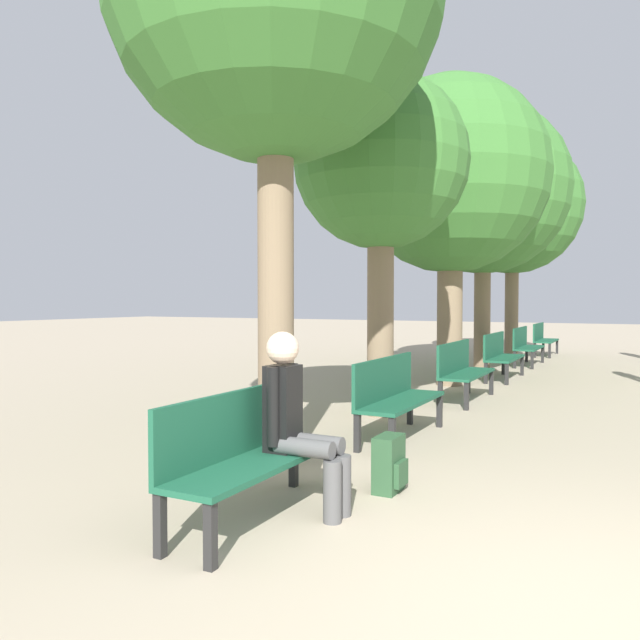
% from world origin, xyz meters
% --- Properties ---
extents(ground_plane, '(80.00, 80.00, 0.00)m').
position_xyz_m(ground_plane, '(0.00, 0.00, 0.00)').
color(ground_plane, tan).
extents(bench_row_0, '(0.46, 1.66, 0.88)m').
position_xyz_m(bench_row_0, '(-2.23, 0.46, 0.50)').
color(bench_row_0, '#195138').
rests_on(bench_row_0, ground_plane).
extents(bench_row_1, '(0.46, 1.66, 0.88)m').
position_xyz_m(bench_row_1, '(-2.23, 3.31, 0.50)').
color(bench_row_1, '#195138').
rests_on(bench_row_1, ground_plane).
extents(bench_row_2, '(0.46, 1.66, 0.88)m').
position_xyz_m(bench_row_2, '(-2.23, 6.16, 0.50)').
color(bench_row_2, '#195138').
rests_on(bench_row_2, ground_plane).
extents(bench_row_3, '(0.46, 1.66, 0.88)m').
position_xyz_m(bench_row_3, '(-2.23, 9.00, 0.50)').
color(bench_row_3, '#195138').
rests_on(bench_row_3, ground_plane).
extents(bench_row_4, '(0.46, 1.66, 0.88)m').
position_xyz_m(bench_row_4, '(-2.23, 11.85, 0.50)').
color(bench_row_4, '#195138').
rests_on(bench_row_4, ground_plane).
extents(bench_row_5, '(0.46, 1.66, 0.88)m').
position_xyz_m(bench_row_5, '(-2.23, 14.69, 0.50)').
color(bench_row_5, '#195138').
rests_on(bench_row_5, ground_plane).
extents(tree_row_1, '(2.28, 2.28, 4.45)m').
position_xyz_m(tree_row_1, '(-2.87, 4.48, 3.26)').
color(tree_row_1, '#7A664C').
rests_on(tree_row_1, ground_plane).
extents(tree_row_2, '(3.44, 3.44, 5.43)m').
position_xyz_m(tree_row_2, '(-2.87, 7.76, 3.68)').
color(tree_row_2, '#7A664C').
rests_on(tree_row_2, ground_plane).
extents(tree_row_3, '(3.61, 3.61, 5.67)m').
position_xyz_m(tree_row_3, '(-2.87, 10.27, 3.85)').
color(tree_row_3, '#7A664C').
rests_on(tree_row_3, ground_plane).
extents(tree_row_4, '(3.53, 3.53, 5.72)m').
position_xyz_m(tree_row_4, '(-2.87, 13.60, 3.93)').
color(tree_row_4, '#7A664C').
rests_on(tree_row_4, ground_plane).
extents(person_seated, '(0.62, 0.35, 1.29)m').
position_xyz_m(person_seated, '(-2.00, 0.74, 0.68)').
color(person_seated, '#4C4C4C').
rests_on(person_seated, ground_plane).
extents(backpack, '(0.21, 0.31, 0.44)m').
position_xyz_m(backpack, '(-1.58, 1.48, 0.22)').
color(backpack, '#284C2D').
rests_on(backpack, ground_plane).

